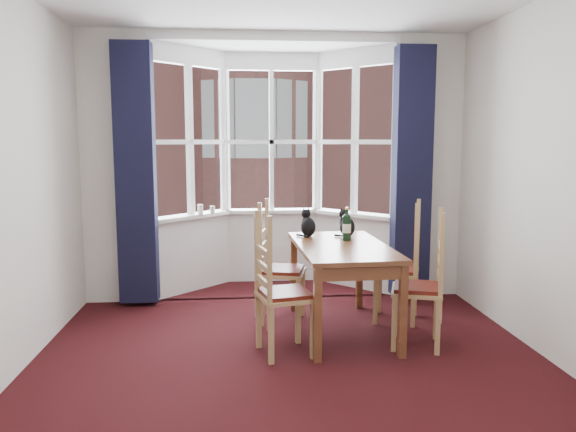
{
  "coord_description": "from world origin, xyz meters",
  "views": [
    {
      "loc": [
        -0.37,
        -3.69,
        1.69
      ],
      "look_at": [
        0.03,
        1.05,
        1.05
      ],
      "focal_mm": 35.0,
      "sensor_mm": 36.0,
      "label": 1
    }
  ],
  "objects": [
    {
      "name": "floor",
      "position": [
        0.0,
        0.0,
        0.0
      ],
      "size": [
        4.5,
        4.5,
        0.0
      ],
      "primitive_type": "plane",
      "color": "black",
      "rests_on": "ground"
    },
    {
      "name": "wall_near",
      "position": [
        0.0,
        -2.25,
        1.4
      ],
      "size": [
        4.0,
        0.0,
        4.0
      ],
      "primitive_type": "plane",
      "rotation": [
        -1.57,
        0.0,
        0.0
      ],
      "color": "silver",
      "rests_on": "floor"
    },
    {
      "name": "wall_back_pier_left",
      "position": [
        -1.65,
        2.25,
        1.4
      ],
      "size": [
        0.7,
        0.12,
        2.8
      ],
      "primitive_type": "cube",
      "color": "silver",
      "rests_on": "floor"
    },
    {
      "name": "wall_back_pier_right",
      "position": [
        1.65,
        2.25,
        1.4
      ],
      "size": [
        0.7,
        0.12,
        2.8
      ],
      "primitive_type": "cube",
      "color": "silver",
      "rests_on": "floor"
    },
    {
      "name": "bay_window",
      "position": [
        0.0,
        2.75,
        1.4
      ],
      "size": [
        2.76,
        0.94,
        2.8
      ],
      "color": "white",
      "rests_on": "floor"
    },
    {
      "name": "curtain_left",
      "position": [
        -1.42,
        2.07,
        1.35
      ],
      "size": [
        0.38,
        0.22,
        2.6
      ],
      "primitive_type": "cube",
      "color": "black",
      "rests_on": "floor"
    },
    {
      "name": "curtain_right",
      "position": [
        1.42,
        2.07,
        1.35
      ],
      "size": [
        0.38,
        0.22,
        2.6
      ],
      "primitive_type": "cube",
      "color": "black",
      "rests_on": "floor"
    },
    {
      "name": "dining_table",
      "position": [
        0.51,
        1.09,
        0.69
      ],
      "size": [
        0.83,
        1.47,
        0.79
      ],
      "color": "brown",
      "rests_on": "floor"
    },
    {
      "name": "chair_left_near",
      "position": [
        -0.12,
        0.59,
        0.47
      ],
      "size": [
        0.48,
        0.5,
        0.92
      ],
      "color": "tan",
      "rests_on": "floor"
    },
    {
      "name": "chair_left_far",
      "position": [
        -0.08,
        1.45,
        0.47
      ],
      "size": [
        0.48,
        0.5,
        0.92
      ],
      "color": "tan",
      "rests_on": "floor"
    },
    {
      "name": "chair_right_near",
      "position": [
        1.15,
        0.67,
        0.47
      ],
      "size": [
        0.51,
        0.52,
        0.92
      ],
      "color": "tan",
      "rests_on": "floor"
    },
    {
      "name": "chair_right_far",
      "position": [
        1.17,
        1.33,
        0.47
      ],
      "size": [
        0.52,
        0.53,
        0.92
      ],
      "color": "tan",
      "rests_on": "floor"
    },
    {
      "name": "cat_left",
      "position": [
        0.27,
        1.57,
        0.89
      ],
      "size": [
        0.18,
        0.22,
        0.27
      ],
      "color": "black",
      "rests_on": "dining_table"
    },
    {
      "name": "cat_right",
      "position": [
        0.63,
        1.52,
        0.89
      ],
      "size": [
        0.2,
        0.23,
        0.28
      ],
      "color": "black",
      "rests_on": "dining_table"
    },
    {
      "name": "wine_bottle",
      "position": [
        0.59,
        1.3,
        0.92
      ],
      "size": [
        0.08,
        0.08,
        0.3
      ],
      "color": "black",
      "rests_on": "dining_table"
    },
    {
      "name": "candle_tall",
      "position": [
        -0.82,
        2.6,
        0.93
      ],
      "size": [
        0.06,
        0.06,
        0.11
      ],
      "primitive_type": "cylinder",
      "color": "white",
      "rests_on": "bay_window"
    },
    {
      "name": "candle_short",
      "position": [
        -0.69,
        2.63,
        0.92
      ],
      "size": [
        0.06,
        0.06,
        0.09
      ],
      "primitive_type": "cylinder",
      "color": "white",
      "rests_on": "bay_window"
    },
    {
      "name": "street",
      "position": [
        0.0,
        32.25,
        -6.0
      ],
      "size": [
        80.0,
        80.0,
        0.0
      ],
      "primitive_type": "plane",
      "color": "#333335",
      "rests_on": "ground"
    },
    {
      "name": "tenement_building",
      "position": [
        0.0,
        14.01,
        1.6
      ],
      "size": [
        18.4,
        7.8,
        15.2
      ],
      "color": "#91534B",
      "rests_on": "street"
    }
  ]
}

